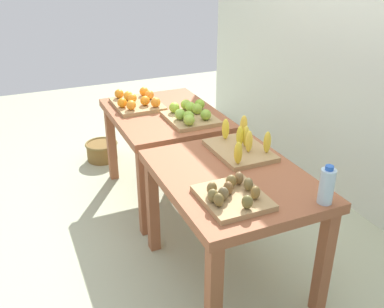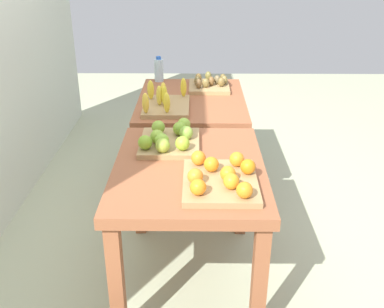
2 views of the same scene
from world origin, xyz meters
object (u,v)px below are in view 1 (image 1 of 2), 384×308
object	(u,v)px
display_table_left	(165,125)
wicker_basket	(102,150)
display_table_right	(232,190)
cardboard_produce_box	(163,136)
orange_bin	(137,102)
kiwi_bin	(232,195)
water_bottle	(327,186)
apple_bin	(190,114)
banana_crate	(241,146)

from	to	relation	value
display_table_left	wicker_basket	distance (m)	1.09
display_table_right	cardboard_produce_box	distance (m)	2.09
orange_bin	kiwi_bin	xyz separation A→B (m)	(1.59, 0.02, -0.01)
kiwi_bin	cardboard_produce_box	bearing A→B (deg)	168.96
display_table_right	orange_bin	distance (m)	1.35
water_bottle	apple_bin	bearing A→B (deg)	-173.06
wicker_basket	water_bottle	bearing A→B (deg)	14.42
display_table_left	apple_bin	bearing A→B (deg)	26.01
kiwi_bin	apple_bin	bearing A→B (deg)	167.10
display_table_right	apple_bin	size ratio (longest dim) A/B	2.54
kiwi_bin	cardboard_produce_box	xyz separation A→B (m)	(-2.26, 0.44, -0.65)
apple_bin	wicker_basket	world-z (taller)	apple_bin
display_table_left	kiwi_bin	world-z (taller)	kiwi_bin
orange_bin	display_table_right	bearing A→B (deg)	6.68
orange_bin	banana_crate	size ratio (longest dim) A/B	1.00
display_table_right	banana_crate	xyz separation A→B (m)	(-0.23, 0.18, 0.15)
orange_bin	apple_bin	distance (m)	0.53
wicker_basket	cardboard_produce_box	distance (m)	0.65
orange_bin	water_bottle	size ratio (longest dim) A/B	2.11
display_table_left	orange_bin	world-z (taller)	orange_bin
water_bottle	cardboard_produce_box	xyz separation A→B (m)	(-2.46, 0.02, -0.71)
banana_crate	water_bottle	size ratio (longest dim) A/B	2.11
apple_bin	banana_crate	distance (m)	0.65
banana_crate	cardboard_produce_box	size ratio (longest dim) A/B	1.10
kiwi_bin	wicker_basket	world-z (taller)	kiwi_bin
display_table_left	display_table_right	xyz separation A→B (m)	(1.12, 0.00, 0.00)
wicker_basket	kiwi_bin	bearing A→B (deg)	5.31
kiwi_bin	wicker_basket	distance (m)	2.36
cardboard_produce_box	orange_bin	bearing A→B (deg)	-34.12
banana_crate	kiwi_bin	world-z (taller)	banana_crate
orange_bin	wicker_basket	world-z (taller)	orange_bin
kiwi_bin	wicker_basket	xyz separation A→B (m)	(-2.25, -0.21, -0.68)
orange_bin	water_bottle	bearing A→B (deg)	13.70
orange_bin	kiwi_bin	bearing A→B (deg)	0.55
water_bottle	wicker_basket	xyz separation A→B (m)	(-2.45, -0.63, -0.75)
apple_bin	wicker_basket	xyz separation A→B (m)	(-1.12, -0.47, -0.69)
display_table_left	water_bottle	bearing A→B (deg)	10.08
display_table_left	orange_bin	size ratio (longest dim) A/B	2.36
banana_crate	kiwi_bin	size ratio (longest dim) A/B	1.22
display_table_left	water_bottle	size ratio (longest dim) A/B	4.98
water_bottle	banana_crate	bearing A→B (deg)	-172.07
banana_crate	kiwi_bin	xyz separation A→B (m)	(0.48, -0.33, -0.01)
display_table_left	orange_bin	xyz separation A→B (m)	(-0.21, -0.16, 0.15)
display_table_right	wicker_basket	xyz separation A→B (m)	(-2.00, -0.35, -0.54)
display_table_left	wicker_basket	size ratio (longest dim) A/B	3.27
wicker_basket	display_table_left	bearing A→B (deg)	21.78
display_table_left	kiwi_bin	xyz separation A→B (m)	(1.37, -0.14, 0.14)
display_table_right	apple_bin	bearing A→B (deg)	172.36
display_table_left	banana_crate	distance (m)	0.92
water_bottle	wicker_basket	size ratio (longest dim) A/B	0.66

